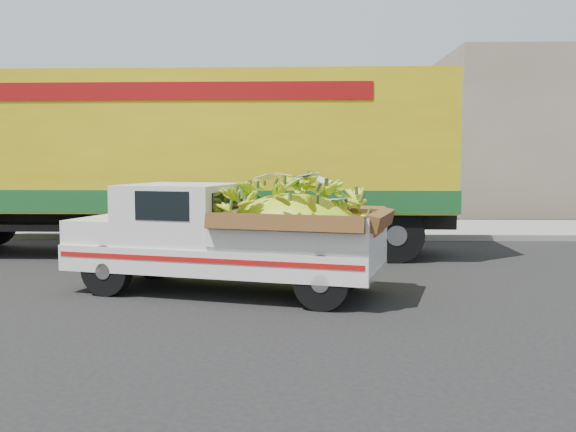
{
  "coord_description": "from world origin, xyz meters",
  "views": [
    {
      "loc": [
        1.52,
        -9.85,
        2.02
      ],
      "look_at": [
        1.3,
        0.12,
        1.15
      ],
      "focal_mm": 40.0,
      "sensor_mm": 36.0,
      "label": 1
    }
  ],
  "objects": [
    {
      "name": "ground",
      "position": [
        0.0,
        0.0,
        0.0
      ],
      "size": [
        100.0,
        100.0,
        0.0
      ],
      "primitive_type": "plane",
      "color": "black",
      "rests_on": "ground"
    },
    {
      "name": "building_left",
      "position": [
        -8.0,
        14.33,
        2.5
      ],
      "size": [
        18.0,
        6.0,
        5.0
      ],
      "primitive_type": "cube",
      "color": "gray",
      "rests_on": "ground"
    },
    {
      "name": "semi_trailer",
      "position": [
        -1.28,
        3.87,
        2.12
      ],
      "size": [
        12.02,
        2.76,
        3.8
      ],
      "rotation": [
        0.0,
        0.0,
        -0.02
      ],
      "color": "black",
      "rests_on": "ground"
    },
    {
      "name": "sidewalk",
      "position": [
        0.0,
        8.43,
        0.07
      ],
      "size": [
        60.0,
        4.0,
        0.14
      ],
      "primitive_type": "cube",
      "color": "gray",
      "rests_on": "ground"
    },
    {
      "name": "curb",
      "position": [
        0.0,
        6.33,
        0.07
      ],
      "size": [
        60.0,
        0.25,
        0.15
      ],
      "primitive_type": "cube",
      "color": "gray",
      "rests_on": "ground"
    },
    {
      "name": "pickup_truck",
      "position": [
        0.7,
        -0.26,
        0.89
      ],
      "size": [
        5.0,
        2.9,
        1.65
      ],
      "rotation": [
        0.0,
        0.0,
        -0.27
      ],
      "color": "black",
      "rests_on": "ground"
    }
  ]
}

